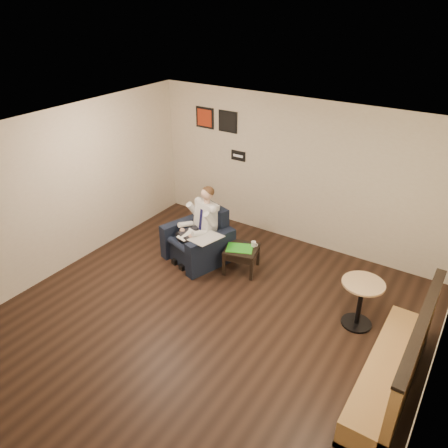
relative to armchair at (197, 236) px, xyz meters
The scene contains 19 objects.
ground 1.85m from the armchair, 49.46° to the right, with size 6.00×6.00×0.00m, color black.
wall_back 2.21m from the armchair, 54.84° to the left, with size 6.00×0.02×2.80m, color beige.
wall_front 4.60m from the armchair, 75.10° to the right, with size 6.00×0.02×2.80m, color beige.
wall_left 2.46m from the armchair, 143.65° to the right, with size 0.02×6.00×2.80m, color beige.
wall_right 4.47m from the armchair, 18.05° to the right, with size 0.02×6.00×2.80m, color beige.
ceiling 2.92m from the armchair, 49.46° to the right, with size 6.00×6.00×0.02m, color white.
seating_sign 1.93m from the armchair, 94.95° to the left, with size 0.32×0.02×0.20m, color black.
art_print_left 2.51m from the armchair, 120.00° to the left, with size 0.42×0.03×0.42m, color #AD3015.
art_print_right 2.36m from the armchair, 103.50° to the left, with size 0.42×0.03×0.42m, color black.
armchair is the anchor object (origin of this frame).
seated_man 0.22m from the armchair, 107.51° to the right, with size 0.63×0.94×1.32m, color silver, non-canonical shape.
lap_papers 0.26m from the armchair, 107.51° to the right, with size 0.22×0.31×0.01m, color white.
newspaper 0.45m from the armchair, 32.07° to the right, with size 0.42×0.52×0.01m, color silver.
side_table 0.91m from the armchair, ahead, with size 0.55×0.55×0.45m, color black.
green_folder 0.85m from the armchair, ahead, with size 0.45×0.32×0.01m, color green.
coffee_mug 1.05m from the armchair, 15.62° to the left, with size 0.08×0.08×0.10m, color white.
smartphone 0.92m from the armchair, 18.17° to the left, with size 0.14×0.07×0.01m, color black.
banquette 3.91m from the armchair, 16.66° to the right, with size 0.55×2.31×1.18m, color #A77940.
cafe_table 3.07m from the armchair, ahead, with size 0.61×0.61×0.76m, color tan.
Camera 1 is at (2.99, -4.14, 4.43)m, focal length 35.00 mm.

